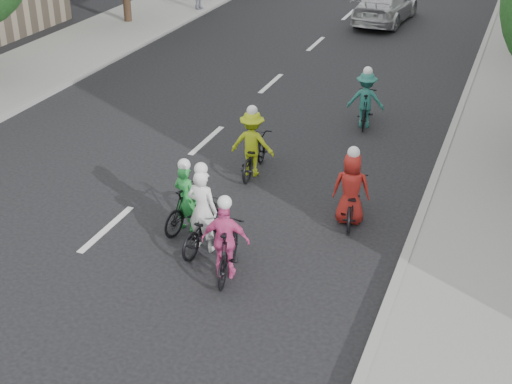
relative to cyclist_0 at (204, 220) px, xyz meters
The scene contains 11 objects.
ground 2.30m from the cyclist_0, behind, with size 120.00×120.00×0.00m, color black.
sidewalk_left 14.22m from the cyclist_0, 135.95° to the left, with size 4.00×80.00×0.15m, color gray.
curb_left 12.89m from the cyclist_0, 129.90° to the left, with size 0.18×80.00×0.18m, color #999993.
curb_right 10.61m from the cyclist_0, 68.78° to the left, with size 0.18×80.00×0.18m, color #999993.
cyclist_0 is the anchor object (origin of this frame).
cyclist_1 1.09m from the cyclist_0, 42.77° to the right, with size 0.96×1.76×1.69m.
cyclist_2 7.56m from the cyclist_0, 78.84° to the left, with size 1.09×1.71×1.72m.
cyclist_3 3.19m from the cyclist_0, 40.43° to the left, with size 0.86×1.76×1.74m.
cyclist_4 0.85m from the cyclist_0, 139.03° to the left, with size 0.75×1.66×1.61m.
cyclist_5 3.48m from the cyclist_0, 95.45° to the left, with size 1.09×1.83×1.76m.
follow_car_lead 19.12m from the cyclist_0, 91.45° to the left, with size 1.90×4.68×1.36m, color silver.
Camera 1 is at (7.54, -10.84, 7.54)m, focal length 50.00 mm.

